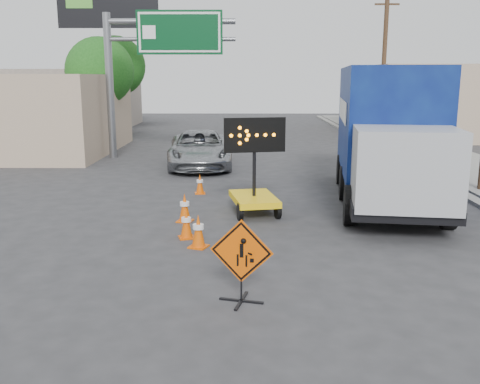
{
  "coord_description": "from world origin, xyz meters",
  "views": [
    {
      "loc": [
        -0.08,
        -7.87,
        3.9
      ],
      "look_at": [
        -0.18,
        3.67,
        1.4
      ],
      "focal_mm": 40.0,
      "sensor_mm": 36.0,
      "label": 1
    }
  ],
  "objects_px": {
    "arrow_board": "(254,192)",
    "pickup_truck": "(200,149)",
    "box_truck": "(387,142)",
    "construction_sign": "(241,259)"
  },
  "relations": [
    {
      "from": "construction_sign",
      "to": "arrow_board",
      "type": "height_order",
      "value": "arrow_board"
    },
    {
      "from": "arrow_board",
      "to": "box_truck",
      "type": "relative_size",
      "value": 0.3
    },
    {
      "from": "arrow_board",
      "to": "pickup_truck",
      "type": "distance_m",
      "value": 8.51
    },
    {
      "from": "construction_sign",
      "to": "pickup_truck",
      "type": "xyz_separation_m",
      "value": [
        -1.91,
        14.44,
        -0.01
      ]
    },
    {
      "from": "pickup_truck",
      "to": "arrow_board",
      "type": "bearing_deg",
      "value": -79.31
    },
    {
      "from": "construction_sign",
      "to": "pickup_truck",
      "type": "height_order",
      "value": "pickup_truck"
    },
    {
      "from": "box_truck",
      "to": "construction_sign",
      "type": "bearing_deg",
      "value": -112.09
    },
    {
      "from": "construction_sign",
      "to": "arrow_board",
      "type": "relative_size",
      "value": 0.54
    },
    {
      "from": "arrow_board",
      "to": "pickup_truck",
      "type": "relative_size",
      "value": 0.49
    },
    {
      "from": "construction_sign",
      "to": "arrow_board",
      "type": "xyz_separation_m",
      "value": [
        0.33,
        6.24,
        -0.17
      ]
    }
  ]
}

